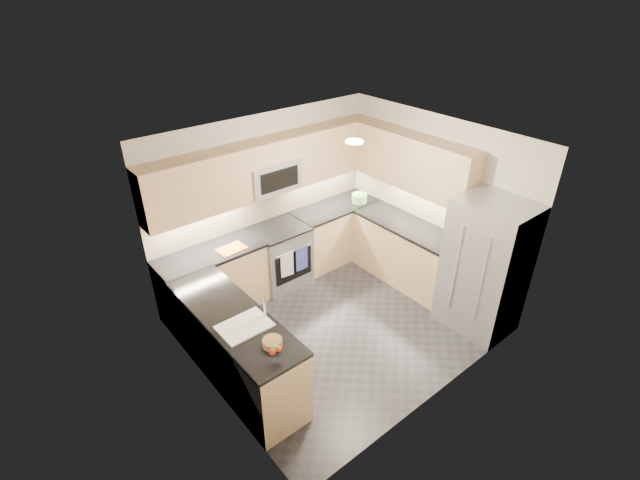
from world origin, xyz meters
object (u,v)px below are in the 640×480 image
Objects in this scene: refrigerator at (485,267)px; cutting_board at (232,249)px; fruit_basket at (272,343)px; microwave at (271,175)px; utensil_bowl at (359,198)px; gas_range at (280,256)px.

refrigerator is 3.26m from cutting_board.
microwave is at bearing 55.20° from fruit_basket.
cutting_board is at bearing 179.32° from utensil_bowl.
fruit_basket is (-1.43, -1.93, 0.52)m from gas_range.
cutting_board is (-2.27, 2.33, 0.05)m from refrigerator.
microwave is 0.42× the size of refrigerator.
gas_range is at bearing 175.27° from utensil_bowl.
utensil_bowl is at bearing -4.73° from gas_range.
gas_range is 0.51× the size of refrigerator.
gas_range is 2.53× the size of cutting_board.
fruit_basket is (-2.90, -1.81, -0.03)m from utensil_bowl.
fruit_basket is at bearing -147.97° from utensil_bowl.
microwave is 2.11× the size of cutting_board.
gas_range is 1.25m from microwave.
cutting_board is at bearing 71.74° from fruit_basket.
utensil_bowl is 3.42m from fruit_basket.
utensil_bowl is (1.47, -0.25, -0.69)m from microwave.
cutting_board is at bearing -173.48° from gas_range.
refrigerator is at bearing -45.71° from cutting_board.
microwave reaches higher than cutting_board.
fruit_basket is at bearing -126.50° from gas_range.
fruit_basket reaches higher than cutting_board.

